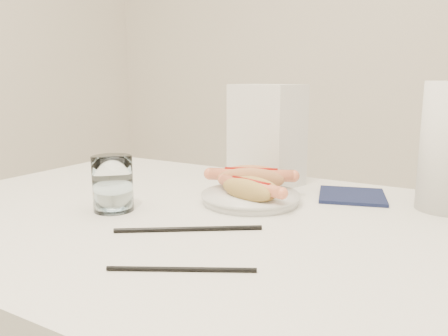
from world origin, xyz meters
The scene contains 9 objects.
table centered at (0.00, 0.00, 0.69)m, with size 1.20×0.80×0.75m.
plate centered at (0.03, 0.11, 0.76)m, with size 0.19×0.19×0.02m, color silver.
hotdog_left centered at (0.00, 0.16, 0.79)m, with size 0.17×0.12×0.05m.
hotdog_right centered at (0.04, 0.09, 0.79)m, with size 0.15×0.09×0.04m.
water_glass centered at (-0.17, -0.06, 0.80)m, with size 0.08×0.08×0.10m, color white.
chopstick_near centered at (0.02, -0.09, 0.75)m, with size 0.01×0.01×0.24m, color black.
chopstick_far centered at (0.10, -0.22, 0.75)m, with size 0.01×0.01×0.20m, color black.
napkin_box centered at (-0.03, 0.30, 0.87)m, with size 0.17×0.10×0.23m, color silver.
navy_napkin centered at (0.19, 0.26, 0.75)m, with size 0.13×0.13×0.01m, color #111737.
Camera 1 is at (0.42, -0.66, 0.99)m, focal length 35.69 mm.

